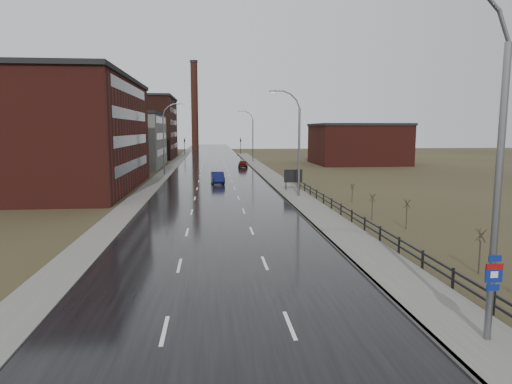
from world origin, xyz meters
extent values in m
cube|color=black|center=(0.00, 60.00, 0.03)|extent=(14.00, 300.00, 0.06)
cube|color=#595651|center=(8.60, 35.00, 0.09)|extent=(3.20, 180.00, 0.18)
cube|color=slate|center=(7.08, 35.00, 0.09)|extent=(0.16, 180.00, 0.18)
cube|color=#595651|center=(-8.20, 60.00, 0.06)|extent=(2.40, 260.00, 0.12)
cube|color=#471914|center=(-21.00, 45.00, 6.50)|extent=(22.00, 28.00, 13.00)
cube|color=black|center=(-21.00, 45.00, 13.25)|extent=(22.44, 28.56, 0.50)
cube|color=black|center=(-10.02, 45.00, 3.00)|extent=(0.06, 22.40, 1.20)
cube|color=black|center=(-10.02, 45.00, 6.00)|extent=(0.06, 22.40, 1.20)
cube|color=black|center=(-10.02, 45.00, 9.00)|extent=(0.06, 22.40, 1.20)
cube|color=black|center=(-10.02, 45.00, 12.00)|extent=(0.06, 22.40, 1.20)
cube|color=slate|center=(-18.00, 78.00, 5.00)|extent=(16.00, 20.00, 10.00)
cube|color=black|center=(-18.00, 78.00, 10.25)|extent=(16.32, 20.40, 0.50)
cube|color=black|center=(-10.02, 78.00, 3.00)|extent=(0.06, 16.00, 1.20)
cube|color=black|center=(-10.02, 78.00, 6.00)|extent=(0.06, 16.00, 1.20)
cube|color=black|center=(-10.02, 78.00, 9.00)|extent=(0.06, 16.00, 1.20)
cube|color=#331611|center=(-23.00, 108.00, 7.50)|extent=(26.00, 24.00, 15.00)
cube|color=black|center=(-23.00, 108.00, 15.25)|extent=(26.52, 24.48, 0.50)
cube|color=black|center=(-10.02, 108.00, 3.00)|extent=(0.06, 19.20, 1.20)
cube|color=black|center=(-10.02, 108.00, 6.00)|extent=(0.06, 19.20, 1.20)
cube|color=black|center=(-10.02, 108.00, 9.00)|extent=(0.06, 19.20, 1.20)
cube|color=black|center=(-10.02, 108.00, 12.00)|extent=(0.06, 19.20, 1.20)
cube|color=#471914|center=(30.30, 82.00, 4.00)|extent=(18.00, 16.00, 8.00)
cube|color=black|center=(30.30, 82.00, 8.25)|extent=(18.36, 16.32, 0.50)
cylinder|color=#331611|center=(-6.00, 150.00, 15.00)|extent=(2.40, 2.40, 30.00)
cylinder|color=black|center=(-6.00, 150.00, 30.30)|extent=(2.70, 2.70, 0.80)
cylinder|color=slate|center=(8.80, 2.00, 5.00)|extent=(0.24, 0.24, 10.00)
cylinder|color=slate|center=(8.61, 2.00, 10.46)|extent=(0.57, 0.14, 1.12)
cube|color=navy|center=(8.80, 1.88, 3.05)|extent=(0.45, 0.04, 0.22)
cube|color=navy|center=(8.80, 1.88, 2.55)|extent=(0.60, 0.04, 0.65)
cube|color=maroon|center=(8.80, 1.87, 2.78)|extent=(0.60, 0.04, 0.20)
cube|color=navy|center=(8.80, 1.88, 2.05)|extent=(0.45, 0.04, 0.22)
cube|color=silver|center=(8.80, 1.86, 2.50)|extent=(0.26, 0.02, 0.22)
cylinder|color=slate|center=(8.80, 36.00, 4.75)|extent=(0.24, 0.24, 9.50)
cylinder|color=slate|center=(8.63, 36.00, 9.90)|extent=(0.51, 0.14, 0.98)
cylinder|color=slate|center=(8.16, 36.00, 10.62)|extent=(0.81, 0.14, 0.81)
cylinder|color=slate|center=(7.44, 36.00, 11.09)|extent=(0.98, 0.14, 0.51)
cylinder|color=slate|center=(6.60, 36.00, 11.26)|extent=(1.01, 0.14, 0.14)
cube|color=slate|center=(5.91, 36.00, 11.21)|extent=(0.70, 0.28, 0.18)
cube|color=silver|center=(5.91, 36.00, 11.11)|extent=(0.50, 0.20, 0.04)
cylinder|color=slate|center=(-8.00, 62.00, 4.75)|extent=(0.24, 0.24, 9.50)
cylinder|color=slate|center=(-7.83, 62.00, 9.90)|extent=(0.51, 0.14, 0.98)
cylinder|color=slate|center=(-7.36, 62.00, 10.62)|extent=(0.81, 0.14, 0.81)
cylinder|color=slate|center=(-6.64, 62.00, 11.09)|extent=(0.98, 0.14, 0.51)
cylinder|color=slate|center=(-5.80, 62.00, 11.26)|extent=(1.01, 0.14, 0.14)
cube|color=slate|center=(-5.11, 62.00, 11.21)|extent=(0.70, 0.28, 0.18)
cube|color=silver|center=(-5.11, 62.00, 11.11)|extent=(0.50, 0.20, 0.04)
cylinder|color=slate|center=(8.80, 90.00, 4.75)|extent=(0.24, 0.24, 9.50)
cylinder|color=slate|center=(8.63, 90.00, 9.90)|extent=(0.51, 0.14, 0.98)
cylinder|color=slate|center=(8.16, 90.00, 10.62)|extent=(0.81, 0.14, 0.81)
cylinder|color=slate|center=(7.44, 90.00, 11.09)|extent=(0.98, 0.14, 0.51)
cylinder|color=slate|center=(6.60, 90.00, 11.26)|extent=(1.01, 0.14, 0.14)
cube|color=slate|center=(5.91, 90.00, 11.21)|extent=(0.70, 0.28, 0.18)
cube|color=silver|center=(5.91, 90.00, 11.11)|extent=(0.50, 0.20, 0.04)
cube|color=black|center=(10.30, 4.00, 0.55)|extent=(0.10, 0.10, 1.10)
cube|color=black|center=(10.30, 7.00, 0.55)|extent=(0.10, 0.10, 1.10)
cube|color=black|center=(10.30, 10.00, 0.55)|extent=(0.10, 0.10, 1.10)
cube|color=black|center=(10.30, 13.00, 0.55)|extent=(0.10, 0.10, 1.10)
cube|color=black|center=(10.30, 16.00, 0.55)|extent=(0.10, 0.10, 1.10)
cube|color=black|center=(10.30, 19.00, 0.55)|extent=(0.10, 0.10, 1.10)
cube|color=black|center=(10.30, 22.00, 0.55)|extent=(0.10, 0.10, 1.10)
cube|color=black|center=(10.30, 25.00, 0.55)|extent=(0.10, 0.10, 1.10)
cube|color=black|center=(10.30, 28.00, 0.55)|extent=(0.10, 0.10, 1.10)
cube|color=black|center=(10.30, 31.00, 0.55)|extent=(0.10, 0.10, 1.10)
cube|color=black|center=(10.30, 34.00, 0.55)|extent=(0.10, 0.10, 1.10)
cube|color=black|center=(10.30, 37.00, 0.55)|extent=(0.10, 0.10, 1.10)
cube|color=black|center=(10.30, 40.00, 0.55)|extent=(0.10, 0.10, 1.10)
cube|color=black|center=(10.30, 43.00, 0.55)|extent=(0.10, 0.10, 1.10)
cube|color=black|center=(10.30, 18.50, 0.95)|extent=(0.08, 53.00, 0.10)
cube|color=black|center=(10.30, 18.50, 0.55)|extent=(0.08, 53.00, 0.10)
cylinder|color=#382D23|center=(12.96, 9.28, 0.87)|extent=(0.08, 0.08, 1.73)
cylinder|color=#382D23|center=(13.01, 9.28, 1.99)|extent=(0.04, 0.58, 0.68)
cylinder|color=#382D23|center=(12.97, 9.33, 1.99)|extent=(0.55, 0.22, 0.69)
cylinder|color=#382D23|center=(12.92, 9.31, 1.99)|extent=(0.33, 0.49, 0.70)
cylinder|color=#382D23|center=(12.92, 9.26, 1.99)|extent=(0.33, 0.49, 0.70)
cylinder|color=#382D23|center=(12.97, 9.24, 1.99)|extent=(0.55, 0.22, 0.69)
cylinder|color=#382D23|center=(13.69, 19.69, 0.82)|extent=(0.08, 0.08, 1.65)
cylinder|color=#382D23|center=(13.74, 19.69, 1.89)|extent=(0.04, 0.56, 0.65)
cylinder|color=#382D23|center=(13.71, 19.74, 1.89)|extent=(0.53, 0.21, 0.66)
cylinder|color=#382D23|center=(13.65, 19.72, 1.89)|extent=(0.32, 0.47, 0.67)
cylinder|color=#382D23|center=(13.65, 19.66, 1.89)|extent=(0.32, 0.47, 0.67)
cylinder|color=#382D23|center=(13.71, 19.64, 1.89)|extent=(0.53, 0.21, 0.66)
cylinder|color=#382D23|center=(12.39, 23.30, 0.79)|extent=(0.08, 0.08, 1.58)
cylinder|color=#382D23|center=(12.44, 23.30, 1.82)|extent=(0.04, 0.54, 0.63)
cylinder|color=#382D23|center=(12.40, 23.34, 1.82)|extent=(0.51, 0.20, 0.64)
cylinder|color=#382D23|center=(12.35, 23.33, 1.82)|extent=(0.31, 0.45, 0.64)
cylinder|color=#382D23|center=(12.35, 23.27, 1.82)|extent=(0.31, 0.45, 0.64)
cylinder|color=#382D23|center=(12.40, 23.25, 1.82)|extent=(0.51, 0.20, 0.64)
cylinder|color=#382D23|center=(13.51, 32.13, 0.70)|extent=(0.08, 0.08, 1.40)
cylinder|color=#382D23|center=(13.56, 32.13, 1.61)|extent=(0.04, 0.48, 0.56)
cylinder|color=#382D23|center=(13.52, 32.17, 1.61)|extent=(0.46, 0.19, 0.57)
cylinder|color=#382D23|center=(13.46, 32.15, 1.61)|extent=(0.28, 0.41, 0.57)
cylinder|color=#382D23|center=(13.46, 32.10, 1.61)|extent=(0.28, 0.41, 0.57)
cylinder|color=#382D23|center=(13.52, 32.08, 1.61)|extent=(0.46, 0.19, 0.57)
cube|color=black|center=(8.26, 41.09, 0.90)|extent=(0.10, 0.10, 1.80)
cube|color=black|center=(9.94, 41.09, 0.90)|extent=(0.10, 0.10, 1.80)
cube|color=silver|center=(9.10, 41.04, 1.82)|extent=(2.09, 0.08, 1.44)
cube|color=black|center=(9.10, 40.99, 1.82)|extent=(2.19, 0.04, 1.54)
cylinder|color=black|center=(-8.00, 120.00, 2.60)|extent=(0.16, 0.16, 5.20)
imported|color=black|center=(-8.00, 120.00, 4.75)|extent=(0.58, 2.73, 1.10)
sphere|color=#FF190C|center=(-8.00, 119.85, 5.05)|extent=(0.18, 0.18, 0.18)
cylinder|color=black|center=(8.00, 120.00, 2.60)|extent=(0.16, 0.16, 5.20)
imported|color=black|center=(8.00, 120.00, 4.75)|extent=(0.58, 2.73, 1.10)
sphere|color=#FF190C|center=(8.00, 119.85, 5.05)|extent=(0.18, 0.18, 0.18)
imported|color=#0C113F|center=(0.31, 49.40, 0.77)|extent=(1.91, 4.79, 1.55)
imported|color=#470C0B|center=(5.50, 74.54, 0.73)|extent=(2.23, 4.44, 1.45)
camera|label=1|loc=(-0.53, -11.93, 7.29)|focal=32.00mm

